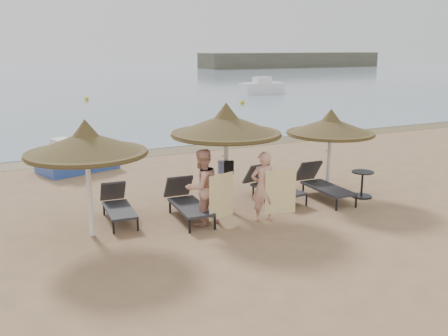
{
  "coord_description": "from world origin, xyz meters",
  "views": [
    {
      "loc": [
        -5.75,
        -9.84,
        4.22
      ],
      "look_at": [
        -0.25,
        1.2,
        1.22
      ],
      "focal_mm": 40.0,
      "sensor_mm": 36.0,
      "label": 1
    }
  ],
  "objects_px": {
    "side_table": "(362,185)",
    "lounger_near_right": "(271,185)",
    "palapa_right": "(330,126)",
    "person_left": "(202,181)",
    "palapa_center": "(226,125)",
    "pedal_boat": "(77,158)",
    "lounger_far_right": "(322,183)",
    "person_right": "(263,181)",
    "lounger_far_left": "(117,204)",
    "palapa_left": "(86,144)",
    "lounger_near_left": "(187,201)"
  },
  "relations": [
    {
      "from": "lounger_far_left",
      "to": "pedal_boat",
      "type": "height_order",
      "value": "pedal_boat"
    },
    {
      "from": "lounger_far_right",
      "to": "person_right",
      "type": "xyz_separation_m",
      "value": [
        -2.51,
        -0.93,
        0.59
      ]
    },
    {
      "from": "lounger_far_left",
      "to": "lounger_near_left",
      "type": "distance_m",
      "value": 1.73
    },
    {
      "from": "side_table",
      "to": "pedal_boat",
      "type": "height_order",
      "value": "pedal_boat"
    },
    {
      "from": "palapa_left",
      "to": "palapa_center",
      "type": "height_order",
      "value": "palapa_center"
    },
    {
      "from": "palapa_center",
      "to": "side_table",
      "type": "relative_size",
      "value": 3.8
    },
    {
      "from": "palapa_left",
      "to": "lounger_near_right",
      "type": "bearing_deg",
      "value": 6.77
    },
    {
      "from": "lounger_far_left",
      "to": "lounger_near_left",
      "type": "bearing_deg",
      "value": -16.45
    },
    {
      "from": "palapa_right",
      "to": "lounger_far_right",
      "type": "xyz_separation_m",
      "value": [
        -0.43,
        -0.28,
        -1.57
      ]
    },
    {
      "from": "palapa_left",
      "to": "person_left",
      "type": "distance_m",
      "value": 2.83
    },
    {
      "from": "palapa_left",
      "to": "pedal_boat",
      "type": "xyz_separation_m",
      "value": [
        0.86,
        6.46,
        -1.71
      ]
    },
    {
      "from": "lounger_near_right",
      "to": "side_table",
      "type": "xyz_separation_m",
      "value": [
        2.41,
        -1.04,
        -0.05
      ]
    },
    {
      "from": "lounger_far_left",
      "to": "lounger_near_right",
      "type": "bearing_deg",
      "value": 1.62
    },
    {
      "from": "lounger_near_right",
      "to": "lounger_far_right",
      "type": "height_order",
      "value": "lounger_far_right"
    },
    {
      "from": "side_table",
      "to": "lounger_near_right",
      "type": "bearing_deg",
      "value": 156.75
    },
    {
      "from": "lounger_near_right",
      "to": "person_left",
      "type": "bearing_deg",
      "value": -167.9
    },
    {
      "from": "lounger_far_left",
      "to": "lounger_near_left",
      "type": "xyz_separation_m",
      "value": [
        1.62,
        -0.62,
        0.04
      ]
    },
    {
      "from": "palapa_left",
      "to": "lounger_near_right",
      "type": "distance_m",
      "value": 5.52
    },
    {
      "from": "palapa_center",
      "to": "lounger_near_right",
      "type": "relative_size",
      "value": 1.36
    },
    {
      "from": "palapa_center",
      "to": "person_right",
      "type": "xyz_separation_m",
      "value": [
        0.43,
        -1.18,
        -1.25
      ]
    },
    {
      "from": "palapa_center",
      "to": "lounger_far_left",
      "type": "distance_m",
      "value": 3.4
    },
    {
      "from": "lounger_near_left",
      "to": "lounger_near_right",
      "type": "height_order",
      "value": "lounger_near_left"
    },
    {
      "from": "lounger_far_left",
      "to": "person_right",
      "type": "distance_m",
      "value": 3.69
    },
    {
      "from": "lounger_near_left",
      "to": "side_table",
      "type": "distance_m",
      "value": 5.21
    },
    {
      "from": "person_left",
      "to": "pedal_boat",
      "type": "xyz_separation_m",
      "value": [
        -1.72,
        6.89,
        -0.65
      ]
    },
    {
      "from": "palapa_right",
      "to": "lounger_far_left",
      "type": "height_order",
      "value": "palapa_right"
    },
    {
      "from": "lounger_near_right",
      "to": "lounger_far_right",
      "type": "relative_size",
      "value": 0.98
    },
    {
      "from": "lounger_near_right",
      "to": "palapa_center",
      "type": "bearing_deg",
      "value": -178.41
    },
    {
      "from": "lounger_near_left",
      "to": "pedal_boat",
      "type": "xyz_separation_m",
      "value": [
        -1.59,
        6.24,
        0.01
      ]
    },
    {
      "from": "palapa_center",
      "to": "person_right",
      "type": "distance_m",
      "value": 1.77
    },
    {
      "from": "pedal_boat",
      "to": "palapa_center",
      "type": "bearing_deg",
      "value": -83.28
    },
    {
      "from": "palapa_center",
      "to": "lounger_near_left",
      "type": "xyz_separation_m",
      "value": [
        -1.15,
        -0.07,
        -1.85
      ]
    },
    {
      "from": "lounger_near_left",
      "to": "lounger_far_right",
      "type": "xyz_separation_m",
      "value": [
        4.08,
        -0.18,
        0.01
      ]
    },
    {
      "from": "lounger_far_left",
      "to": "palapa_center",
      "type": "bearing_deg",
      "value": -6.65
    },
    {
      "from": "palapa_right",
      "to": "person_left",
      "type": "bearing_deg",
      "value": -170.27
    },
    {
      "from": "lounger_far_left",
      "to": "pedal_boat",
      "type": "xyz_separation_m",
      "value": [
        0.03,
        5.61,
        0.05
      ]
    },
    {
      "from": "palapa_left",
      "to": "pedal_boat",
      "type": "relative_size",
      "value": 0.96
    },
    {
      "from": "palapa_center",
      "to": "lounger_far_left",
      "type": "relative_size",
      "value": 1.48
    },
    {
      "from": "palapa_center",
      "to": "palapa_right",
      "type": "distance_m",
      "value": 3.38
    },
    {
      "from": "person_right",
      "to": "lounger_near_right",
      "type": "bearing_deg",
      "value": -119.89
    },
    {
      "from": "palapa_center",
      "to": "palapa_right",
      "type": "xyz_separation_m",
      "value": [
        3.37,
        0.02,
        -0.27
      ]
    },
    {
      "from": "side_table",
      "to": "palapa_center",
      "type": "bearing_deg",
      "value": 169.9
    },
    {
      "from": "palapa_center",
      "to": "person_left",
      "type": "relative_size",
      "value": 1.33
    },
    {
      "from": "palapa_center",
      "to": "pedal_boat",
      "type": "bearing_deg",
      "value": 113.94
    },
    {
      "from": "palapa_left",
      "to": "person_right",
      "type": "xyz_separation_m",
      "value": [
        4.03,
        -0.88,
        -1.12
      ]
    },
    {
      "from": "palapa_center",
      "to": "lounger_near_left",
      "type": "bearing_deg",
      "value": -176.5
    },
    {
      "from": "palapa_left",
      "to": "side_table",
      "type": "distance_m",
      "value": 7.83
    },
    {
      "from": "palapa_center",
      "to": "side_table",
      "type": "distance_m",
      "value": 4.51
    },
    {
      "from": "lounger_near_left",
      "to": "side_table",
      "type": "bearing_deg",
      "value": -3.27
    },
    {
      "from": "lounger_far_right",
      "to": "pedal_boat",
      "type": "distance_m",
      "value": 8.56
    }
  ]
}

